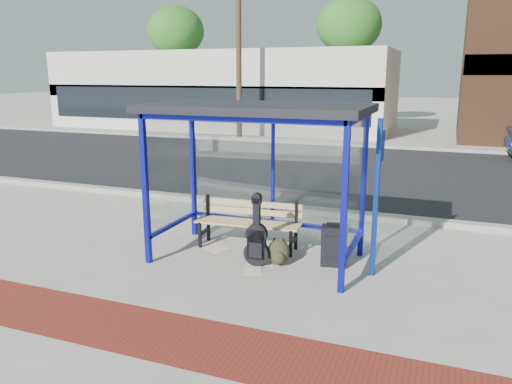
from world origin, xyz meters
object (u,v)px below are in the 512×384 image
at_px(guitar_bag, 257,241).
at_px(suitcase, 334,246).
at_px(bench, 249,220).
at_px(backpack, 279,253).

bearing_deg(guitar_bag, suitcase, 16.25).
bearing_deg(guitar_bag, bench, 116.08).
relative_size(guitar_bag, suitcase, 1.57).
bearing_deg(suitcase, bench, 159.10).
height_order(bench, suitcase, bench).
bearing_deg(bench, backpack, -42.44).
distance_m(bench, backpack, 0.96).
xyz_separation_m(guitar_bag, suitcase, (1.10, 0.41, -0.08)).
bearing_deg(suitcase, guitar_bag, -169.06).
height_order(guitar_bag, backpack, guitar_bag).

